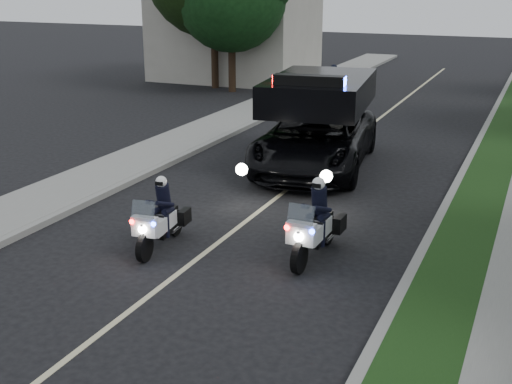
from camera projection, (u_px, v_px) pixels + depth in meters
ground at (104, 331)px, 10.62m from camera, size 120.00×120.00×0.00m
curb_right at (456, 186)px, 17.74m from camera, size 0.20×60.00×0.15m
grass_verge at (484, 189)px, 17.47m from camera, size 1.20×60.00×0.16m
curb_left at (187, 155)px, 20.88m from camera, size 0.20×60.00×0.15m
sidewalk_left at (157, 151)px, 21.30m from camera, size 2.00×60.00×0.16m
building_far at (235, 14)px, 36.02m from camera, size 8.00×6.00×7.00m
lane_marking at (311, 171)px, 19.33m from camera, size 0.12×50.00×0.01m
police_moto_left at (162, 247)px, 13.92m from camera, size 0.82×1.85×1.52m
police_moto_right at (314, 257)px, 13.42m from camera, size 0.73×1.96×1.65m
police_suv at (315, 168)px, 19.72m from camera, size 3.77×6.71×3.10m
bicycle at (332, 111)px, 28.10m from camera, size 0.70×1.70×0.87m
cyclist at (332, 111)px, 28.10m from camera, size 0.63×0.43×1.75m
tree_left_near at (232, 92)px, 32.84m from camera, size 6.03×6.03×8.81m
tree_left_far at (215, 88)px, 33.98m from camera, size 8.88×8.88×11.25m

